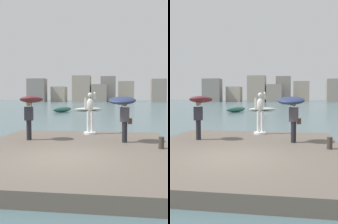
# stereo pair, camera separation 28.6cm
# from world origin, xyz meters

# --- Properties ---
(ground_plane) EXTENTS (400.00, 400.00, 0.00)m
(ground_plane) POSITION_xyz_m (0.00, 40.00, 0.00)
(ground_plane) COLOR #4C666B
(pier) EXTENTS (7.73, 9.18, 0.40)m
(pier) POSITION_xyz_m (0.00, 1.59, 0.20)
(pier) COLOR #60564C
(pier) RESTS_ON ground
(statue_white_figure) EXTENTS (0.66, 0.89, 2.18)m
(statue_white_figure) POSITION_xyz_m (0.29, 5.22, 1.38)
(statue_white_figure) COLOR white
(statue_white_figure) RESTS_ON pier
(onlooker_left) EXTENTS (1.24, 1.26, 2.00)m
(onlooker_left) POSITION_xyz_m (-2.14, 3.08, 1.97)
(onlooker_left) COLOR black
(onlooker_left) RESTS_ON pier
(onlooker_right) EXTENTS (1.25, 1.28, 2.00)m
(onlooker_right) POSITION_xyz_m (1.90, 2.97, 1.98)
(onlooker_right) COLOR black
(onlooker_right) RESTS_ON pier
(mooring_bollard) EXTENTS (0.20, 0.20, 0.44)m
(mooring_bollard) POSITION_xyz_m (3.30, 1.76, 0.62)
(mooring_bollard) COLOR #38332D
(mooring_bollard) RESTS_ON pier
(boat_near) EXTENTS (2.86, 4.83, 0.87)m
(boat_near) POSITION_xyz_m (-6.73, 30.86, 0.43)
(boat_near) COLOR #336B5B
(boat_near) RESTS_ON ground
(boat_far) EXTENTS (4.86, 3.64, 0.60)m
(boat_far) POSITION_xyz_m (-3.09, 34.64, 0.30)
(boat_far) COLOR silver
(boat_far) RESTS_ON ground
(distant_skyline) EXTENTS (85.98, 14.06, 13.13)m
(distant_skyline) POSITION_xyz_m (-3.68, 120.46, 5.54)
(distant_skyline) COLOR gray
(distant_skyline) RESTS_ON ground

